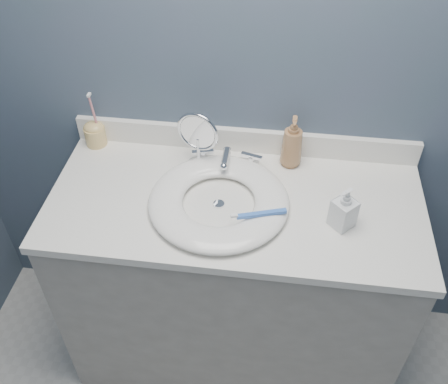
% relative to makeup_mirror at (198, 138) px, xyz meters
% --- Properties ---
extents(back_wall, '(2.20, 0.02, 2.40)m').
position_rel_makeup_mirror_xyz_m(back_wall, '(0.15, 0.12, 0.20)').
color(back_wall, '#415462').
rests_on(back_wall, ground).
extents(vanity_cabinet, '(1.20, 0.55, 0.85)m').
position_rel_makeup_mirror_xyz_m(vanity_cabinet, '(0.15, -0.16, -0.57)').
color(vanity_cabinet, '#AEA89F').
rests_on(vanity_cabinet, ground).
extents(countertop, '(1.22, 0.57, 0.03)m').
position_rel_makeup_mirror_xyz_m(countertop, '(0.15, -0.16, -0.13)').
color(countertop, white).
rests_on(countertop, vanity_cabinet).
extents(backsplash, '(1.22, 0.02, 0.09)m').
position_rel_makeup_mirror_xyz_m(backsplash, '(0.15, 0.11, -0.07)').
color(backsplash, white).
rests_on(backsplash, countertop).
extents(basin, '(0.45, 0.45, 0.04)m').
position_rel_makeup_mirror_xyz_m(basin, '(0.10, -0.19, -0.10)').
color(basin, white).
rests_on(basin, countertop).
extents(drain, '(0.04, 0.04, 0.01)m').
position_rel_makeup_mirror_xyz_m(drain, '(0.10, -0.19, -0.11)').
color(drain, silver).
rests_on(drain, countertop).
extents(faucet, '(0.25, 0.13, 0.07)m').
position_rel_makeup_mirror_xyz_m(faucet, '(0.10, 0.01, -0.09)').
color(faucet, silver).
rests_on(faucet, countertop).
extents(makeup_mirror, '(0.15, 0.08, 0.22)m').
position_rel_makeup_mirror_xyz_m(makeup_mirror, '(0.00, 0.00, 0.00)').
color(makeup_mirror, silver).
rests_on(makeup_mirror, countertop).
extents(soap_bottle_amber, '(0.08, 0.08, 0.19)m').
position_rel_makeup_mirror_xyz_m(soap_bottle_amber, '(0.31, 0.05, -0.02)').
color(soap_bottle_amber, '#A07248').
rests_on(soap_bottle_amber, countertop).
extents(soap_bottle_clear, '(0.09, 0.09, 0.14)m').
position_rel_makeup_mirror_xyz_m(soap_bottle_clear, '(0.48, -0.22, -0.05)').
color(soap_bottle_clear, silver).
rests_on(soap_bottle_clear, countertop).
extents(toothbrush_holder, '(0.08, 0.08, 0.22)m').
position_rel_makeup_mirror_xyz_m(toothbrush_holder, '(-0.39, 0.07, -0.07)').
color(toothbrush_holder, '#DFBB6F').
rests_on(toothbrush_holder, countertop).
extents(toothbrush_lying, '(0.17, 0.07, 0.02)m').
position_rel_makeup_mirror_xyz_m(toothbrush_lying, '(0.23, -0.25, -0.07)').
color(toothbrush_lying, blue).
rests_on(toothbrush_lying, basin).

